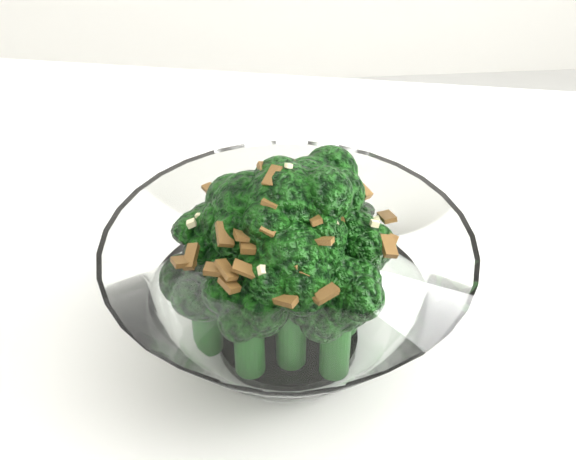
{
  "coord_description": "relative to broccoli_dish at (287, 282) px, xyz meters",
  "views": [
    {
      "loc": [
        -0.0,
        -0.26,
        1.13
      ],
      "look_at": [
        0.02,
        0.1,
        0.84
      ],
      "focal_mm": 55.0,
      "sensor_mm": 36.0,
      "label": 1
    }
  ],
  "objects": [
    {
      "name": "broccoli_dish",
      "position": [
        0.0,
        0.0,
        0.0
      ],
      "size": [
        0.2,
        0.2,
        0.13
      ],
      "color": "white",
      "rests_on": "table"
    }
  ]
}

